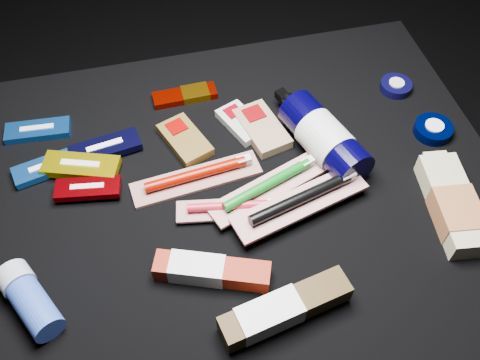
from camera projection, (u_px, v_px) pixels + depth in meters
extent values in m
plane|color=black|center=(235.00, 291.00, 1.26)|extent=(3.00, 3.00, 0.00)
cube|color=black|center=(234.00, 249.00, 1.10)|extent=(0.98, 0.78, 0.40)
cube|color=#124DA4|center=(38.00, 130.00, 1.02)|extent=(0.12, 0.05, 0.01)
cube|color=silver|center=(38.00, 130.00, 1.02)|extent=(0.06, 0.02, 0.02)
cube|color=blue|center=(47.00, 167.00, 0.97)|extent=(0.13, 0.07, 0.01)
cube|color=silver|center=(47.00, 167.00, 0.97)|extent=(0.06, 0.03, 0.02)
cube|color=black|center=(105.00, 148.00, 0.99)|extent=(0.14, 0.07, 0.02)
cube|color=white|center=(105.00, 148.00, 0.99)|extent=(0.07, 0.02, 0.02)
cube|color=#C8B103|center=(81.00, 166.00, 0.96)|extent=(0.14, 0.09, 0.02)
cube|color=silver|center=(81.00, 166.00, 0.96)|extent=(0.07, 0.03, 0.02)
cube|color=#6F0005|center=(88.00, 189.00, 0.93)|extent=(0.12, 0.06, 0.01)
cube|color=silver|center=(88.00, 188.00, 0.93)|extent=(0.06, 0.02, 0.01)
cube|color=brown|center=(185.00, 140.00, 1.01)|extent=(0.10, 0.13, 0.02)
cube|color=#6A0100|center=(177.00, 130.00, 1.02)|extent=(0.04, 0.04, 0.02)
cube|color=#B2B3AC|center=(241.00, 123.00, 1.03)|extent=(0.09, 0.12, 0.02)
cube|color=#620009|center=(233.00, 114.00, 1.05)|extent=(0.04, 0.04, 0.02)
cube|color=#917453|center=(262.00, 128.00, 1.02)|extent=(0.09, 0.14, 0.02)
cube|color=#620306|center=(254.00, 117.00, 1.04)|extent=(0.04, 0.04, 0.02)
cube|color=#800A00|center=(185.00, 96.00, 1.08)|extent=(0.13, 0.04, 0.01)
cube|color=#966008|center=(195.00, 93.00, 1.08)|extent=(0.06, 0.04, 0.02)
cylinder|color=black|center=(324.00, 138.00, 0.97)|extent=(0.13, 0.21, 0.08)
cylinder|color=#B8B8B4|center=(326.00, 140.00, 0.97)|extent=(0.10, 0.10, 0.08)
cylinder|color=black|center=(291.00, 102.00, 1.03)|extent=(0.03, 0.03, 0.03)
cube|color=black|center=(283.00, 97.00, 1.04)|extent=(0.03, 0.04, 0.02)
cylinder|color=black|center=(396.00, 86.00, 1.10)|extent=(0.06, 0.06, 0.02)
cylinder|color=#BBBBB7|center=(396.00, 86.00, 1.09)|extent=(0.03, 0.03, 0.02)
cylinder|color=black|center=(433.00, 129.00, 1.02)|extent=(0.07, 0.07, 0.02)
cylinder|color=silver|center=(433.00, 129.00, 1.02)|extent=(0.04, 0.04, 0.02)
cube|color=#C1B388|center=(452.00, 204.00, 0.91)|extent=(0.09, 0.20, 0.04)
cube|color=#9E5F36|center=(457.00, 214.00, 0.89)|extent=(0.08, 0.10, 0.04)
cube|color=#C1B388|center=(434.00, 160.00, 0.96)|extent=(0.05, 0.03, 0.03)
cylinder|color=#2D47A3|center=(35.00, 308.00, 0.79)|extent=(0.09, 0.11, 0.05)
cylinder|color=#8D98A9|center=(15.00, 279.00, 0.81)|extent=(0.06, 0.05, 0.05)
cube|color=#AEA7A3|center=(196.00, 179.00, 0.96)|extent=(0.24, 0.08, 0.01)
cylinder|color=#7A0A00|center=(196.00, 174.00, 0.95)|extent=(0.19, 0.04, 0.02)
cube|color=beige|center=(244.00, 160.00, 0.97)|extent=(0.03, 0.02, 0.01)
cube|color=beige|center=(231.00, 209.00, 0.91)|extent=(0.19, 0.07, 0.01)
cylinder|color=#B5182A|center=(231.00, 206.00, 0.90)|extent=(0.15, 0.04, 0.01)
cube|color=white|center=(274.00, 203.00, 0.90)|extent=(0.02, 0.02, 0.01)
cube|color=silver|center=(267.00, 189.00, 0.93)|extent=(0.23, 0.13, 0.01)
cylinder|color=#086114|center=(268.00, 184.00, 0.92)|extent=(0.17, 0.08, 0.02)
cube|color=beige|center=(307.00, 162.00, 0.95)|extent=(0.03, 0.02, 0.01)
cube|color=silver|center=(300.00, 203.00, 0.90)|extent=(0.25, 0.12, 0.01)
cylinder|color=black|center=(301.00, 198.00, 0.89)|extent=(0.19, 0.07, 0.02)
cube|color=beige|center=(347.00, 176.00, 0.92)|extent=(0.03, 0.02, 0.01)
cube|color=maroon|center=(212.00, 271.00, 0.83)|extent=(0.18, 0.10, 0.03)
cube|color=#B8B8B3|center=(197.00, 269.00, 0.83)|extent=(0.10, 0.07, 0.04)
cube|color=#36250C|center=(285.00, 308.00, 0.79)|extent=(0.21, 0.08, 0.04)
cube|color=beige|center=(269.00, 315.00, 0.78)|extent=(0.10, 0.06, 0.04)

